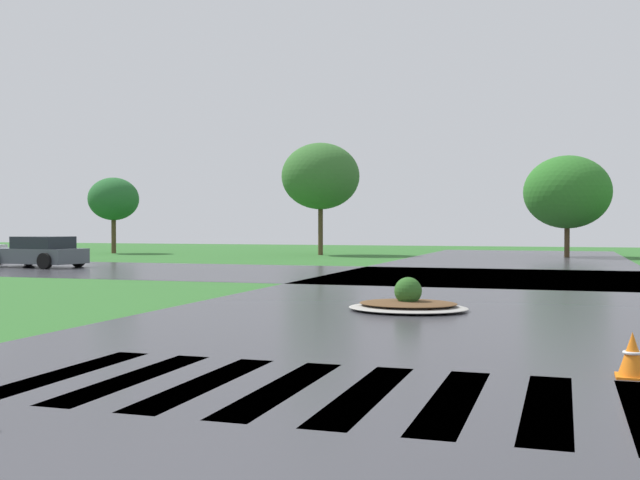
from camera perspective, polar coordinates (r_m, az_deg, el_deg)
asphalt_roadway at (r=14.16m, az=7.91°, el=-5.90°), size 10.98×80.00×0.01m
asphalt_cross_road at (r=26.25m, az=12.46°, el=-2.69°), size 90.00×9.88×0.01m
crosswalk_stripes at (r=8.14m, az=0.23°, el=-11.15°), size 6.75×2.98×0.01m
median_island at (r=15.65m, az=6.57°, el=-4.73°), size 2.43×2.04×0.68m
car_dark_suv at (r=33.52m, az=-20.23°, el=-0.88°), size 4.21×2.48×1.27m
traffic_cone at (r=9.46m, az=22.21°, el=-8.00°), size 0.36×0.36×0.52m
background_treeline at (r=43.11m, az=13.20°, el=4.00°), size 43.49×6.49×6.49m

